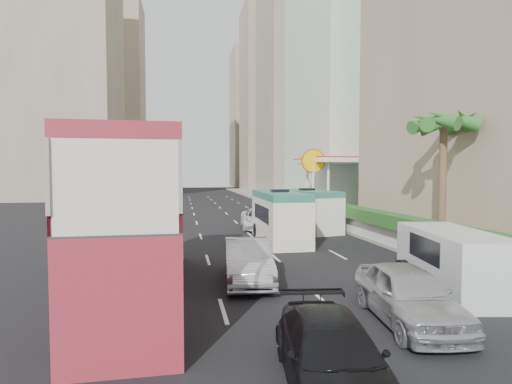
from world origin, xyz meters
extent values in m
plane|color=black|center=(0.00, 0.00, 0.00)|extent=(200.00, 200.00, 0.00)
cube|color=#A22937|center=(-6.00, 0.00, 2.53)|extent=(2.50, 11.00, 5.06)
imported|color=#B7BABE|center=(-2.37, 1.01, 0.00)|extent=(2.06, 4.84, 1.55)
imported|color=#B7BABE|center=(1.21, -3.82, 0.00)|extent=(2.37, 4.75, 1.55)
imported|color=silver|center=(0.71, 14.83, 0.00)|extent=(2.94, 5.44, 1.45)
cube|color=silver|center=(0.90, 9.25, 1.47)|extent=(2.31, 6.65, 2.93)
cube|color=silver|center=(3.98, 13.63, 1.41)|extent=(3.34, 6.66, 2.82)
cube|color=silver|center=(4.42, -1.37, 1.03)|extent=(2.98, 5.44, 2.06)
cube|color=silver|center=(4.50, 19.27, 0.90)|extent=(1.84, 4.52, 1.80)
cube|color=#99968C|center=(9.00, 25.00, 0.09)|extent=(6.00, 120.00, 0.18)
cube|color=silver|center=(6.20, 14.00, 0.68)|extent=(0.30, 44.00, 1.00)
cube|color=#2D6626|center=(6.20, 14.00, 1.53)|extent=(1.10, 44.00, 0.70)
cylinder|color=brown|center=(7.80, 4.00, 3.38)|extent=(0.36, 0.36, 6.40)
cube|color=silver|center=(10.00, 23.00, 2.75)|extent=(6.50, 8.00, 5.50)
cube|color=tan|center=(18.00, 58.00, 25.00)|extent=(16.00, 16.00, 50.00)
cube|color=tan|center=(17.00, 82.00, 22.00)|extent=(14.00, 14.00, 44.00)
cube|color=tan|center=(17.00, 104.00, 20.00)|extent=(14.00, 14.00, 40.00)
cube|color=tan|center=(-24.00, 55.00, 26.00)|extent=(18.00, 18.00, 52.00)
cube|color=tan|center=(-22.00, 90.00, 23.00)|extent=(16.00, 16.00, 46.00)
camera|label=1|loc=(-4.77, -13.50, 4.05)|focal=28.00mm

